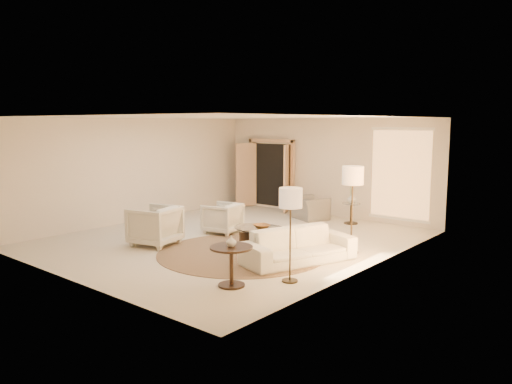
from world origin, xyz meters
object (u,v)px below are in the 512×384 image
Objects in this scene: sofa at (299,246)px; end_vase at (231,241)px; floor_lamp_far at (291,202)px; armchair_right at (155,224)px; coffee_table at (262,237)px; floor_lamp_near at (353,179)px; end_table at (231,259)px; armchair_left at (222,217)px; bowl at (262,226)px; accent_chair at (309,204)px; side_vase at (351,199)px; side_table at (351,211)px.

end_vase is at bearing -161.57° from sofa.
armchair_right is at bearing 177.44° from floor_lamp_far.
end_vase reaches higher than coffee_table.
end_table is at bearing -98.82° from floor_lamp_near.
armchair_left is at bearing 150.31° from floor_lamp_far.
floor_lamp_near reaches higher than armchair_right.
floor_lamp_far reaches higher than bowl.
accent_chair is at bearing 108.58° from coffee_table.
coffee_table is at bearing -90.55° from side_vase.
coffee_table is at bearing 57.47° from armchair_left.
floor_lamp_far is at bearing 143.48° from accent_chair.
accent_chair reaches higher than sofa.
armchair_left reaches higher than end_table.
accent_chair reaches higher than bowl.
armchair_left is at bearing 158.85° from bowl.
armchair_right is at bearing -21.03° from armchair_left.
floor_lamp_near is 3.25m from end_vase.
end_table is 1.36m from floor_lamp_far.
coffee_table is 2.39m from end_vase.
armchair_left is at bearing 135.88° from end_vase.
end_table reaches higher than side_table.
end_table is at bearing -63.10° from bowl.
sofa is at bearing 91.54° from armchair_right.
floor_lamp_near reaches higher than end_vase.
bowl is (1.82, -0.70, 0.12)m from armchair_left.
side_table is 3.73m from bowl.
side_table reaches higher than coffee_table.
side_vase is (0.04, 3.73, 0.37)m from coffee_table.
bowl is at bearing 116.90° from end_vase.
sofa is 3.14× the size of end_table.
armchair_right is 5.31m from side_vase.
armchair_left reaches higher than side_table.
end_table is (3.19, -0.98, -0.02)m from armchair_right.
floor_lamp_near is at bearing 93.03° from floor_lamp_far.
end_table is 3.33m from floor_lamp_near.
side_vase is (-1.02, 5.82, 0.21)m from end_table.
armchair_right is at bearing 125.07° from sofa.
end_table is at bearing -80.01° from side_table.
armchair_right is 0.59× the size of floor_lamp_far.
armchair_right is at bearing 101.50° from accent_chair.
side_table is (-1.02, 5.82, -0.12)m from end_table.
coffee_table is 0.22m from bowl.
coffee_table is (-1.10, 0.22, -0.02)m from sofa.
accent_chair is 0.53× the size of floor_lamp_near.
end_vase reaches higher than accent_chair.
bowl is at bearing -146.31° from floor_lamp_near.
end_vase is at bearing -63.10° from coffee_table.
floor_lamp_near is 2.11m from bowl.
floor_lamp_near reaches higher than coffee_table.
side_table is at bearing 99.99° from end_vase.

